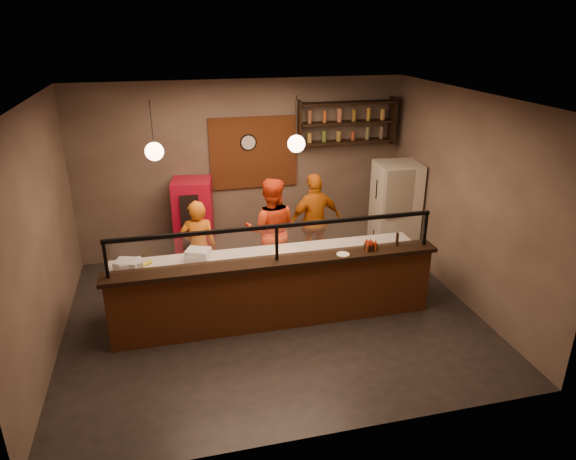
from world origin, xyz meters
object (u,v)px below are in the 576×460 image
object	(u,v)px
wall_clock	(248,142)
red_cooler	(194,222)
pepper_mill	(397,239)
cook_mid	(271,231)
pizza_dough	(288,253)
cook_left	(199,247)
condiment_caddy	(371,247)
fridge	(395,211)
cook_right	(315,221)

from	to	relation	value
wall_clock	red_cooler	distance (m)	1.72
wall_clock	pepper_mill	bearing A→B (deg)	-57.64
cook_mid	pizza_dough	world-z (taller)	cook_mid
cook_left	cook_mid	bearing A→B (deg)	-170.79
condiment_caddy	fridge	bearing A→B (deg)	55.91
cook_right	pizza_dough	bearing A→B (deg)	46.27
cook_left	cook_mid	size ratio (longest dim) A/B	0.87
condiment_caddy	cook_left	bearing A→B (deg)	151.26
cook_mid	condiment_caddy	distance (m)	1.86
fridge	condiment_caddy	xyz separation A→B (m)	(-1.22, -1.80, 0.20)
wall_clock	fridge	distance (m)	2.93
pizza_dough	condiment_caddy	size ratio (longest dim) A/B	3.18
condiment_caddy	cook_right	bearing A→B (deg)	99.72
cook_right	condiment_caddy	xyz separation A→B (m)	(0.30, -1.78, 0.25)
fridge	condiment_caddy	bearing A→B (deg)	-119.24
cook_left	pepper_mill	xyz separation A→B (m)	(2.80, -1.25, 0.38)
wall_clock	cook_mid	world-z (taller)	wall_clock
red_cooler	pepper_mill	world-z (taller)	red_cooler
pizza_dough	condiment_caddy	bearing A→B (deg)	-24.22
cook_mid	red_cooler	bearing A→B (deg)	-27.20
cook_left	pepper_mill	world-z (taller)	cook_left
red_cooler	condiment_caddy	xyz separation A→B (m)	(2.35, -2.44, 0.32)
pizza_dough	red_cooler	bearing A→B (deg)	122.78
cook_mid	condiment_caddy	bearing A→B (deg)	141.49
cook_left	pizza_dough	size ratio (longest dim) A/B	3.05
cook_right	red_cooler	bearing A→B (deg)	-29.91
wall_clock	pepper_mill	xyz separation A→B (m)	(1.71, -2.71, -0.94)
cook_mid	cook_right	xyz separation A→B (m)	(0.86, 0.33, -0.04)
wall_clock	cook_mid	distance (m)	1.78
fridge	red_cooler	distance (m)	3.63
cook_mid	condiment_caddy	xyz separation A→B (m)	(1.16, -1.44, 0.21)
red_cooler	pizza_dough	bearing A→B (deg)	-48.62
wall_clock	condiment_caddy	world-z (taller)	wall_clock
wall_clock	condiment_caddy	distance (m)	3.20
wall_clock	cook_right	xyz separation A→B (m)	(0.98, -0.98, -1.24)
cook_mid	cook_right	bearing A→B (deg)	-145.95
fridge	red_cooler	xyz separation A→B (m)	(-3.57, 0.65, -0.12)
cook_left	cook_right	xyz separation A→B (m)	(2.06, 0.48, 0.08)
wall_clock	cook_left	bearing A→B (deg)	-126.71
cook_mid	cook_right	size ratio (longest dim) A/B	1.05
fridge	condiment_caddy	size ratio (longest dim) A/B	11.15
wall_clock	fridge	size ratio (longest dim) A/B	0.17
pizza_dough	fridge	bearing A→B (deg)	29.32
wall_clock	cook_right	distance (m)	1.86
red_cooler	condiment_caddy	distance (m)	3.41
cook_left	condiment_caddy	xyz separation A→B (m)	(2.37, -1.30, 0.32)
wall_clock	pizza_dough	xyz separation A→B (m)	(0.18, -2.26, -1.19)
cook_right	pizza_dough	distance (m)	1.51
cook_mid	pepper_mill	bearing A→B (deg)	151.42
wall_clock	pepper_mill	distance (m)	3.34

